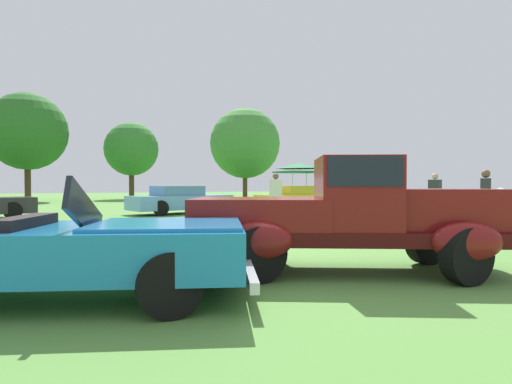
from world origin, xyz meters
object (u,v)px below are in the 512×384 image
Objects in this scene: canopy_tent_left_field at (300,167)px; show_car_skyblue at (181,200)px; neighbor_convertible at (73,249)px; spectator_between_cars at (435,195)px; spectator_near_truck at (486,199)px; show_car_yellow at (298,199)px; spectator_by_row at (276,195)px; feature_pickup_truck at (349,214)px.

show_car_skyblue is at bearing -146.40° from canopy_tent_left_field.
spectator_between_cars is at bearing 26.64° from neighbor_convertible.
spectator_near_truck is (10.03, 2.57, 0.33)m from neighbor_convertible.
neighbor_convertible is 24.31m from canopy_tent_left_field.
spectator_by_row is at bearing -127.81° from show_car_yellow.
show_car_yellow is at bearing -6.37° from show_car_skyblue.
spectator_between_cars reaches higher than neighbor_convertible.
neighbor_convertible is 16.12m from show_car_yellow.
show_car_skyblue is 12.04m from spectator_near_truck.
neighbor_convertible is at bearing -128.52° from show_car_yellow.
feature_pickup_truck is 14.13m from show_car_yellow.
show_car_skyblue is (0.69, 13.27, -0.27)m from feature_pickup_truck.
feature_pickup_truck reaches higher than spectator_by_row.
spectator_by_row is (-5.06, 2.40, 0.00)m from spectator_between_cars.
canopy_tent_left_field is (10.39, 19.72, 1.55)m from feature_pickup_truck.
feature_pickup_truck reaches higher than spectator_near_truck.
neighbor_convertible is at bearing -128.89° from spectator_by_row.
show_car_skyblue is 10.35m from spectator_between_cars.
show_car_skyblue is 1.10× the size of show_car_yellow.
show_car_yellow is at bearing 63.61° from feature_pickup_truck.
show_car_yellow is 8.38m from canopy_tent_left_field.
show_car_skyblue is 5.43m from spectator_by_row.
spectator_between_cars is (7.99, 5.93, 0.04)m from feature_pickup_truck.
feature_pickup_truck is at bearing -109.35° from spectator_by_row.
spectator_between_cars is at bearing -25.39° from spectator_by_row.
spectator_by_row reaches higher than neighbor_convertible.
canopy_tent_left_field reaches higher than neighbor_convertible.
show_car_skyblue is 5.62m from show_car_yellow.
neighbor_convertible is 10.36m from spectator_near_truck.
spectator_near_truck is at bearing -103.57° from canopy_tent_left_field.
spectator_between_cars is 14.07m from canopy_tent_left_field.
spectator_near_truck is 1.00× the size of spectator_by_row.
spectator_by_row is (-3.34, 5.73, 0.00)m from spectator_near_truck.
show_car_yellow is 5.47m from spectator_by_row.
spectator_near_truck is (5.57, -10.67, 0.31)m from show_car_skyblue.
spectator_near_truck is at bearing -62.43° from show_car_skyblue.
canopy_tent_left_field reaches higher than spectator_between_cars.
spectator_between_cars is at bearing 62.60° from spectator_near_truck.
neighbor_convertible is 2.69× the size of spectator_by_row.
neighbor_convertible is 13.15m from spectator_between_cars.
show_car_skyblue and show_car_yellow have the same top height.
spectator_near_truck reaches higher than show_car_yellow.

